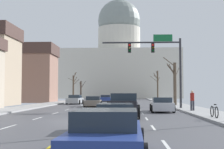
{
  "coord_description": "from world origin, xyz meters",
  "views": [
    {
      "loc": [
        2.25,
        -19.04,
        1.68
      ],
      "look_at": [
        0.35,
        22.98,
        3.97
      ],
      "focal_mm": 52.46,
      "sensor_mm": 36.0,
      "label": 1
    }
  ],
  "objects": [
    {
      "name": "sedan_near_00",
      "position": [
        5.26,
        9.32,
        0.59
      ],
      "size": [
        2.07,
        4.61,
        1.25
      ],
      "color": "silver",
      "rests_on": "ground"
    },
    {
      "name": "signal_gantry",
      "position": [
        5.46,
        13.69,
        5.35
      ],
      "size": [
        7.91,
        0.41,
        7.34
      ],
      "color": "#28282D",
      "rests_on": "ground"
    },
    {
      "name": "ground",
      "position": [
        0.0,
        -0.0,
        0.02
      ],
      "size": [
        20.0,
        180.0,
        0.2
      ],
      "color": "#4D4D52"
    },
    {
      "name": "sedan_oncoming_02",
      "position": [
        -1.63,
        40.62,
        0.56
      ],
      "size": [
        2.15,
        4.67,
        1.18
      ],
      "color": "navy",
      "rests_on": "ground"
    },
    {
      "name": "sedan_near_02",
      "position": [
        1.72,
        -3.97,
        0.56
      ],
      "size": [
        2.08,
        4.49,
        1.18
      ],
      "color": "#6B6056",
      "rests_on": "ground"
    },
    {
      "name": "bare_tree_02",
      "position": [
        8.05,
        20.81,
        2.88
      ],
      "size": [
        2.08,
        1.74,
        5.83
      ],
      "color": "brown",
      "rests_on": "ground"
    },
    {
      "name": "sedan_oncoming_01",
      "position": [
        -5.17,
        27.52,
        0.6
      ],
      "size": [
        2.09,
        4.55,
        1.3
      ],
      "color": "#9EA3A8",
      "rests_on": "ground"
    },
    {
      "name": "bare_tree_03",
      "position": [
        -8.39,
        45.84,
        2.87
      ],
      "size": [
        2.38,
        2.08,
        5.64
      ],
      "color": "#4C3D2D",
      "rests_on": "ground"
    },
    {
      "name": "sedan_near_03",
      "position": [
        1.75,
        -10.77,
        0.58
      ],
      "size": [
        2.0,
        4.68,
        1.26
      ],
      "color": "navy",
      "rests_on": "ground"
    },
    {
      "name": "bare_tree_00",
      "position": [
        8.44,
        47.17,
        3.26
      ],
      "size": [
        2.02,
        2.15,
        5.89
      ],
      "color": "#4C3D2D",
      "rests_on": "ground"
    },
    {
      "name": "flank_building_01",
      "position": [
        -15.64,
        34.55,
        4.85
      ],
      "size": [
        12.18,
        6.54,
        9.59
      ],
      "color": "#8C6656",
      "rests_on": "ground"
    },
    {
      "name": "bicycle_parked",
      "position": [
        7.64,
        1.47,
        0.49
      ],
      "size": [
        0.12,
        1.77,
        0.85
      ],
      "color": "black",
      "rests_on": "ground"
    },
    {
      "name": "sedan_oncoming_00",
      "position": [
        -1.69,
        19.2,
        0.58
      ],
      "size": [
        2.11,
        4.56,
        1.22
      ],
      "color": "#6B6056",
      "rests_on": "ground"
    },
    {
      "name": "pedestrian_00",
      "position": [
        7.8,
        9.03,
        1.09
      ],
      "size": [
        0.35,
        0.34,
        1.7
      ],
      "color": "#33333D",
      "rests_on": "ground"
    },
    {
      "name": "bare_tree_01",
      "position": [
        -8.01,
        53.72,
        2.24
      ],
      "size": [
        1.5,
        2.09,
        4.06
      ],
      "color": "#423328",
      "rests_on": "ground"
    },
    {
      "name": "pickup_truck_near_01",
      "position": [
        2.04,
        3.15,
        0.72
      ],
      "size": [
        2.31,
        5.56,
        1.61
      ],
      "color": "black",
      "rests_on": "ground"
    },
    {
      "name": "capitol_building",
      "position": [
        0.0,
        77.4,
        10.22
      ],
      "size": [
        34.09,
        20.73,
        31.62
      ],
      "color": "beige",
      "rests_on": "ground"
    }
  ]
}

